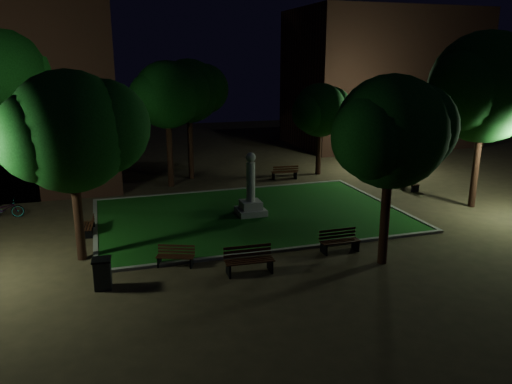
# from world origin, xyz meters

# --- Properties ---
(ground) EXTENTS (80.00, 80.00, 0.00)m
(ground) POSITION_xyz_m (0.00, 0.00, 0.00)
(ground) COLOR #413421
(lawn) EXTENTS (15.00, 10.00, 0.08)m
(lawn) POSITION_xyz_m (0.00, 2.00, 0.04)
(lawn) COLOR #134E13
(lawn) RESTS_ON ground
(lawn_kerb) EXTENTS (15.40, 10.40, 0.12)m
(lawn_kerb) POSITION_xyz_m (0.00, 2.00, 0.06)
(lawn_kerb) COLOR slate
(lawn_kerb) RESTS_ON ground
(monument) EXTENTS (1.40, 1.40, 3.20)m
(monument) POSITION_xyz_m (0.00, 2.00, 0.96)
(monument) COLOR #AAA49D
(monument) RESTS_ON lawn
(building_far) EXTENTS (16.00, 10.00, 12.00)m
(building_far) POSITION_xyz_m (18.00, 20.00, 6.00)
(building_far) COLOR #512B1F
(building_far) RESTS_ON ground
(tree_west) EXTENTS (5.67, 4.63, 7.44)m
(tree_west) POSITION_xyz_m (-8.01, -1.44, 5.12)
(tree_west) COLOR black
(tree_west) RESTS_ON ground
(tree_north_wl) EXTENTS (4.98, 4.07, 7.69)m
(tree_north_wl) POSITION_xyz_m (-2.91, 9.33, 5.65)
(tree_north_wl) COLOR black
(tree_north_wl) RESTS_ON ground
(tree_ne) EXTENTS (4.42, 3.61, 6.21)m
(tree_ne) POSITION_xyz_m (7.30, 9.65, 4.40)
(tree_ne) COLOR black
(tree_ne) RESTS_ON ground
(tree_east) EXTENTS (6.95, 5.67, 9.19)m
(tree_east) POSITION_xyz_m (12.01, -0.08, 6.35)
(tree_east) COLOR black
(tree_east) RESTS_ON ground
(tree_se) EXTENTS (5.16, 4.21, 7.28)m
(tree_se) POSITION_xyz_m (3.24, -5.39, 5.16)
(tree_se) COLOR black
(tree_se) RESTS_ON ground
(tree_nw) EXTENTS (7.07, 5.77, 10.01)m
(tree_nw) POSITION_xyz_m (-11.43, 9.89, 7.12)
(tree_nw) COLOR black
(tree_nw) RESTS_ON ground
(tree_far_north) EXTENTS (4.98, 4.07, 7.79)m
(tree_far_north) POSITION_xyz_m (-1.31, 11.02, 5.74)
(tree_far_north) COLOR black
(tree_far_north) RESTS_ON ground
(lamppost_nw) EXTENTS (1.18, 0.28, 4.47)m
(lamppost_nw) POSITION_xyz_m (-11.14, 10.57, 3.12)
(lamppost_nw) COLOR black
(lamppost_nw) RESTS_ON ground
(lamppost_ne) EXTENTS (1.18, 0.28, 4.34)m
(lamppost_ne) POSITION_xyz_m (11.68, 9.25, 3.04)
(lamppost_ne) COLOR black
(lamppost_ne) RESTS_ON ground
(bench_near_left) EXTENTS (1.86, 0.71, 1.01)m
(bench_near_left) POSITION_xyz_m (-2.12, -4.71, 0.47)
(bench_near_left) COLOR black
(bench_near_left) RESTS_ON ground
(bench_near_right) EXTENTS (1.67, 0.60, 0.91)m
(bench_near_right) POSITION_xyz_m (2.09, -3.77, 0.43)
(bench_near_right) COLOR black
(bench_near_right) RESTS_ON ground
(bench_west_near) EXTENTS (1.53, 1.00, 0.79)m
(bench_west_near) POSITION_xyz_m (-4.63, -3.23, 0.37)
(bench_west_near) COLOR black
(bench_west_near) RESTS_ON ground
(bench_left_side) EXTENTS (0.61, 1.44, 0.77)m
(bench_left_side) POSITION_xyz_m (-7.85, 1.58, 0.36)
(bench_left_side) COLOR black
(bench_left_side) RESTS_ON ground
(bench_right_side) EXTENTS (0.59, 1.56, 0.85)m
(bench_right_side) POSITION_xyz_m (10.71, 4.17, 0.40)
(bench_right_side) COLOR black
(bench_right_side) RESTS_ON ground
(bench_far_side) EXTENTS (1.76, 0.73, 0.95)m
(bench_far_side) POSITION_xyz_m (4.47, 8.91, 0.45)
(bench_far_side) COLOR black
(bench_far_side) RESTS_ON ground
(trash_bin) EXTENTS (0.69, 0.69, 1.10)m
(trash_bin) POSITION_xyz_m (-7.35, -4.42, 0.56)
(trash_bin) COLOR black
(trash_bin) RESTS_ON ground
(bicycle) EXTENTS (1.90, 0.78, 0.98)m
(bicycle) POSITION_xyz_m (-11.93, 5.27, 0.49)
(bicycle) COLOR black
(bicycle) RESTS_ON ground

